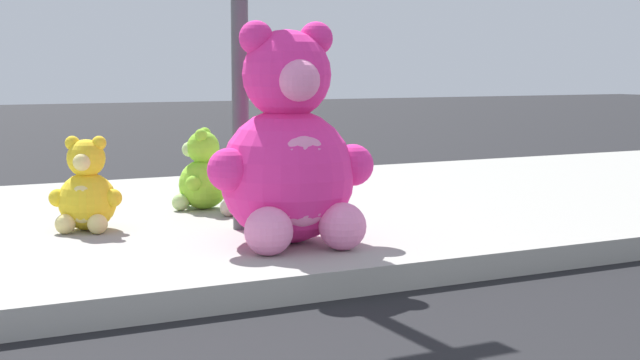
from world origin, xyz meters
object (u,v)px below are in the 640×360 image
Objects in this scene: plush_tan at (250,183)px; plush_yellow at (86,193)px; plush_lime at (201,177)px; plush_pink_large at (289,156)px.

plush_yellow is at bearing -175.53° from plush_tan.
plush_yellow reaches higher than plush_lime.
plush_yellow is at bearing 134.31° from plush_pink_large.
plush_yellow reaches higher than plush_tan.
plush_lime is at bearing 115.90° from plush_tan.
plush_tan is 0.94× the size of plush_yellow.
plush_yellow is at bearing -151.40° from plush_lime.
plush_tan is 0.95× the size of plush_lime.
plush_tan is 0.49m from plush_lime.
plush_tan is (0.21, 1.09, -0.30)m from plush_pink_large.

